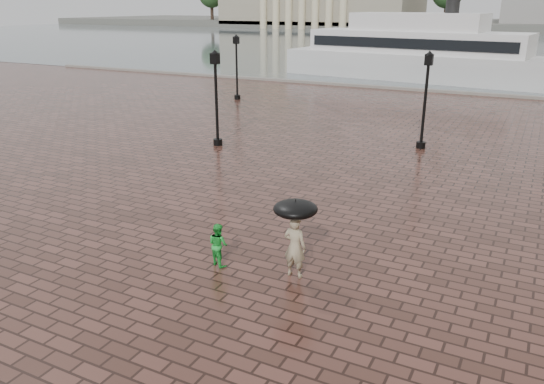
{
  "coord_description": "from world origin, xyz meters",
  "views": [
    {
      "loc": [
        7.92,
        -11.33,
        6.52
      ],
      "look_at": [
        1.33,
        1.53,
        1.4
      ],
      "focal_mm": 35.0,
      "sensor_mm": 36.0,
      "label": 1
    }
  ],
  "objects_px": {
    "street_lamps": "(357,84)",
    "ferry_near": "(416,52)",
    "adult_pedestrian": "(295,247)",
    "child_pedestrian": "(218,244)"
  },
  "relations": [
    {
      "from": "street_lamps",
      "to": "child_pedestrian",
      "type": "bearing_deg",
      "value": -82.49
    },
    {
      "from": "adult_pedestrian",
      "to": "ferry_near",
      "type": "xyz_separation_m",
      "value": [
        -6.08,
        39.56,
        1.59
      ]
    },
    {
      "from": "street_lamps",
      "to": "ferry_near",
      "type": "xyz_separation_m",
      "value": [
        -1.64,
        21.68,
        0.07
      ]
    },
    {
      "from": "street_lamps",
      "to": "ferry_near",
      "type": "bearing_deg",
      "value": 94.31
    },
    {
      "from": "adult_pedestrian",
      "to": "child_pedestrian",
      "type": "xyz_separation_m",
      "value": [
        -2.05,
        -0.35,
        -0.22
      ]
    },
    {
      "from": "street_lamps",
      "to": "ferry_near",
      "type": "relative_size",
      "value": 0.86
    },
    {
      "from": "street_lamps",
      "to": "adult_pedestrian",
      "type": "height_order",
      "value": "street_lamps"
    },
    {
      "from": "child_pedestrian",
      "to": "ferry_near",
      "type": "bearing_deg",
      "value": -64.5
    },
    {
      "from": "adult_pedestrian",
      "to": "ferry_near",
      "type": "relative_size",
      "value": 0.07
    },
    {
      "from": "street_lamps",
      "to": "ferry_near",
      "type": "distance_m",
      "value": 21.74
    }
  ]
}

